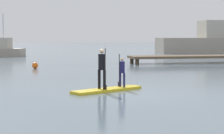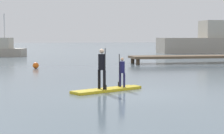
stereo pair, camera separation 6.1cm
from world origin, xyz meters
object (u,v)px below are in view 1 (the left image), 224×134
object	(u,v)px
paddleboard_near	(108,90)
paddler_child_solo	(122,70)
mooring_buoy_near	(35,65)
paddler_adult	(102,66)
fishing_boat_white_large	(219,41)

from	to	relation	value
paddleboard_near	paddler_child_solo	size ratio (longest dim) A/B	2.32
mooring_buoy_near	paddler_child_solo	bearing A→B (deg)	-73.70
paddler_adult	fishing_boat_white_large	size ratio (longest dim) A/B	0.10
paddler_child_solo	mooring_buoy_near	size ratio (longest dim) A/B	3.22
paddleboard_near	paddler_adult	world-z (taller)	paddler_adult
paddleboard_near	mooring_buoy_near	distance (m)	11.60
fishing_boat_white_large	mooring_buoy_near	distance (m)	31.05
paddler_adult	paddler_child_solo	world-z (taller)	paddler_adult
paddler_child_solo	mooring_buoy_near	xyz separation A→B (m)	(-3.20, 10.96, -0.55)
paddler_adult	paddler_child_solo	size ratio (longest dim) A/B	1.20
paddler_child_solo	mooring_buoy_near	world-z (taller)	paddler_child_solo
paddler_adult	fishing_boat_white_large	xyz separation A→B (m)	(20.89, 32.03, 0.48)
paddler_child_solo	fishing_boat_white_large	xyz separation A→B (m)	(20.01, 31.53, 0.70)
fishing_boat_white_large	paddler_adult	bearing A→B (deg)	-123.12
paddleboard_near	fishing_boat_white_large	distance (m)	38.01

